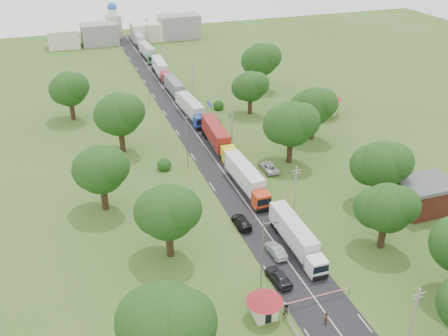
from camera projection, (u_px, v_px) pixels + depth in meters
name	position (u px, v px, depth m)	size (l,w,h in m)	color
ground	(244.00, 201.00, 82.63)	(260.00, 260.00, 0.00)	#36541C
road	(208.00, 150.00, 99.24)	(8.00, 200.00, 0.04)	black
boom_barrier	(308.00, 299.00, 61.06)	(9.22, 0.35, 1.18)	slate
guard_booth	(265.00, 302.00, 58.76)	(4.40, 4.40, 3.45)	beige
info_sign	(209.00, 107.00, 111.77)	(0.12, 3.10, 4.10)	slate
pole_0	(413.00, 320.00, 52.93)	(1.60, 0.24, 9.00)	gray
pole_1	(295.00, 191.00, 76.18)	(1.60, 0.24, 9.00)	gray
pole_2	(232.00, 123.00, 99.43)	(1.60, 0.24, 9.00)	gray
pole_3	(193.00, 80.00, 122.68)	(1.60, 0.24, 9.00)	gray
pole_4	(167.00, 51.00, 145.94)	(1.60, 0.24, 9.00)	gray
pole_5	(147.00, 30.00, 169.19)	(1.60, 0.24, 9.00)	gray
lamp_0	(263.00, 251.00, 61.84)	(2.03, 0.22, 10.00)	slate
lamp_1	(188.00, 139.00, 90.90)	(2.03, 0.22, 10.00)	slate
lamp_2	(149.00, 80.00, 119.96)	(2.03, 0.22, 10.00)	slate
tree_2	(387.00, 207.00, 68.71)	(8.00, 8.00, 10.10)	#382616
tree_3	(381.00, 164.00, 78.47)	(8.80, 8.80, 11.07)	#382616
tree_4	(291.00, 124.00, 91.10)	(9.60, 9.60, 12.05)	#382616
tree_5	(314.00, 106.00, 100.63)	(8.80, 8.80, 11.07)	#382616
tree_6	(250.00, 86.00, 113.01)	(8.00, 8.00, 10.10)	#382616
tree_7	(261.00, 59.00, 127.50)	(9.60, 9.60, 12.05)	#382616
tree_9	(165.00, 323.00, 48.33)	(9.60, 9.60, 12.05)	#382616
tree_10	(167.00, 211.00, 66.68)	(8.80, 8.80, 11.07)	#382616
tree_11	(100.00, 169.00, 77.10)	(8.80, 8.80, 11.07)	#382616
tree_12	(119.00, 114.00, 95.16)	(9.60, 9.60, 12.05)	#382616
tree_13	(69.00, 89.00, 109.74)	(8.80, 8.80, 11.07)	#382616
house_brick	(425.00, 196.00, 78.93)	(8.60, 6.60, 5.20)	maroon
house_cream	(319.00, 98.00, 114.49)	(10.08, 10.08, 5.80)	beige
distant_town	(131.00, 32.00, 172.51)	(52.00, 8.00, 8.00)	gray
church	(114.00, 22.00, 176.89)	(5.00, 5.00, 12.30)	beige
truck_0	(296.00, 236.00, 70.38)	(2.58, 14.27, 3.96)	white
truck_1	(246.00, 178.00, 84.78)	(2.89, 15.06, 4.17)	red
truck_2	(217.00, 137.00, 99.35)	(3.39, 15.76, 4.35)	yellow
truck_3	(192.00, 109.00, 112.81)	(3.25, 14.83, 4.10)	navy
truck_4	(175.00, 88.00, 125.78)	(2.75, 13.82, 3.82)	silver
truck_5	(161.00, 68.00, 139.75)	(3.10, 14.96, 4.14)	red
truck_6	(148.00, 52.00, 155.11)	(3.14, 14.39, 3.97)	#266635
truck_7	(139.00, 39.00, 168.98)	(2.65, 14.34, 3.97)	silver
car_lane_front	(279.00, 277.00, 64.77)	(1.91, 4.74, 1.62)	black
car_lane_mid	(276.00, 250.00, 69.73)	(1.54, 4.43, 1.46)	gray
car_lane_rear	(242.00, 222.00, 75.93)	(1.99, 4.89, 1.42)	black
car_verge_near	(269.00, 167.00, 91.34)	(2.36, 5.13, 1.42)	silver
car_verge_far	(214.00, 119.00, 111.32)	(1.83, 4.54, 1.55)	#55575C
pedestrian_near	(326.00, 318.00, 58.36)	(0.59, 0.39, 1.61)	gray
pedestrian_booth	(286.00, 311.00, 59.22)	(0.90, 0.70, 1.84)	gray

